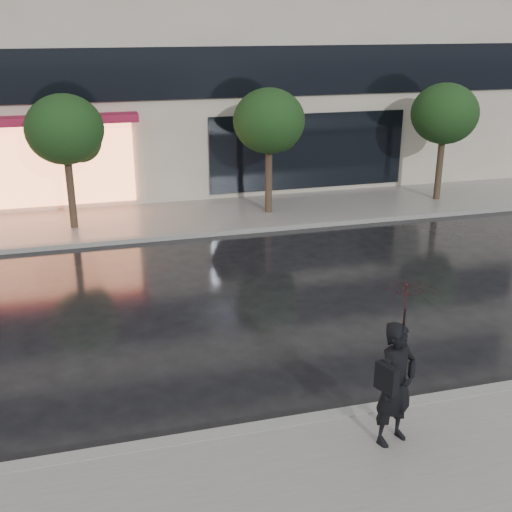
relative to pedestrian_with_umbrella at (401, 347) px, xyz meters
name	(u,v)px	position (x,y,z in m)	size (l,w,h in m)	color
ground	(264,395)	(-1.45, 1.81, -1.65)	(120.00, 120.00, 0.00)	black
sidewalk_far	(174,219)	(-1.45, 12.06, -1.59)	(60.00, 3.50, 0.12)	slate
curb_near	(282,426)	(-1.45, 0.81, -1.58)	(60.00, 0.25, 0.14)	gray
curb_far	(183,236)	(-1.45, 10.31, -1.58)	(60.00, 0.25, 0.14)	gray
tree_mid_west	(67,132)	(-4.39, 11.84, 1.27)	(2.20, 2.20, 3.99)	#33261C
tree_mid_east	(271,123)	(1.61, 11.84, 1.27)	(2.20, 2.20, 3.99)	#33261C
tree_far_east	(446,116)	(7.61, 11.84, 1.27)	(2.20, 2.20, 3.99)	#33261C
pedestrian_with_umbrella	(401,347)	(0.00, 0.00, 0.00)	(1.13, 1.14, 2.50)	black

